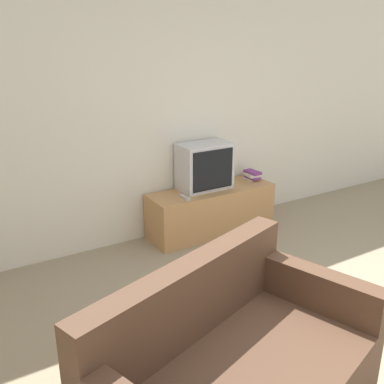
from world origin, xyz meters
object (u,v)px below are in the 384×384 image
television (205,166)px  book_stack (252,175)px  tv_stand (211,210)px  remote_on_stand (185,197)px  couch (237,381)px

television → book_stack: (0.66, -0.02, -0.20)m
tv_stand → remote_on_stand: size_ratio=8.38×
television → remote_on_stand: (-0.36, -0.17, -0.25)m
couch → book_stack: couch is taller
couch → book_stack: (1.99, 2.39, 0.25)m
television → couch: (-1.33, -2.41, -0.46)m
television → remote_on_stand: size_ratio=3.33×
remote_on_stand → couch: bearing=-113.6°
television → remote_on_stand: 0.47m
remote_on_stand → tv_stand: bearing=14.9°
tv_stand → book_stack: bearing=4.4°
remote_on_stand → book_stack: bearing=8.7°
couch → remote_on_stand: couch is taller
tv_stand → couch: (-1.38, -2.34, 0.06)m
couch → book_stack: bearing=32.3°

